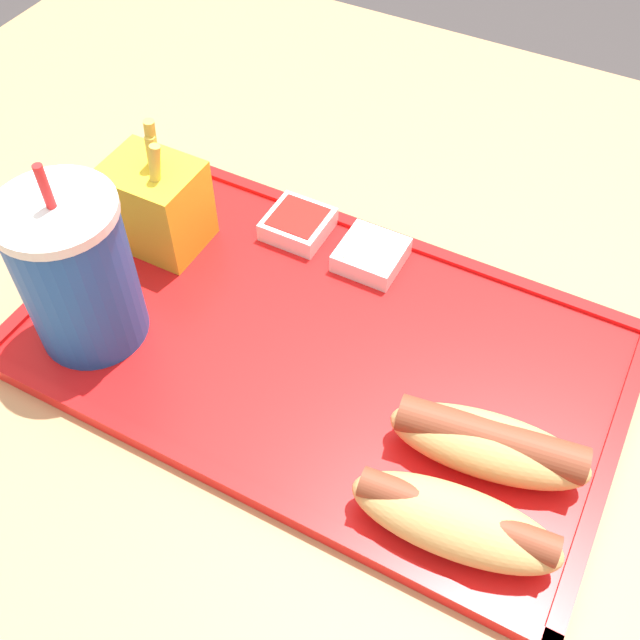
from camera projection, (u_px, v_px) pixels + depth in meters
ground_plane at (312, 620)px, 1.20m from camera, size 8.00×8.00×0.00m
dining_table at (309, 520)px, 0.91m from camera, size 1.12×0.99×0.75m
food_tray at (320, 347)px, 0.60m from camera, size 0.47×0.28×0.01m
soda_cup at (76, 272)px, 0.56m from camera, size 0.09×0.09×0.17m
hot_dog_far at (455, 521)px, 0.48m from camera, size 0.14×0.06×0.04m
hot_dog_near at (489, 444)px, 0.51m from camera, size 0.15×0.07×0.04m
fries_carton at (156, 204)px, 0.64m from camera, size 0.08×0.06×0.12m
sauce_cup_mayo at (371, 254)px, 0.65m from camera, size 0.05×0.05×0.02m
sauce_cup_ketchup at (298, 224)px, 0.67m from camera, size 0.05×0.05×0.02m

